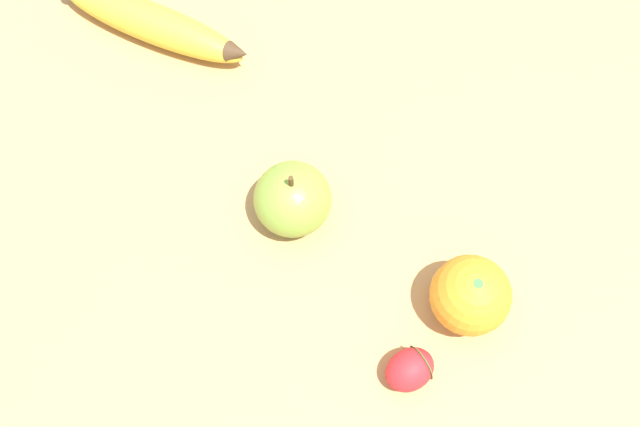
% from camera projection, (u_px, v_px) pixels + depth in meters
% --- Properties ---
extents(ground_plane, '(3.00, 3.00, 0.00)m').
position_uv_depth(ground_plane, '(255.00, 157.00, 0.71)').
color(ground_plane, tan).
extents(banana, '(0.14, 0.20, 0.04)m').
position_uv_depth(banana, '(154.00, 23.00, 0.75)').
color(banana, gold).
rests_on(banana, ground_plane).
extents(orange, '(0.07, 0.07, 0.07)m').
position_uv_depth(orange, '(470.00, 295.00, 0.62)').
color(orange, orange).
rests_on(orange, ground_plane).
extents(strawberry, '(0.05, 0.04, 0.03)m').
position_uv_depth(strawberry, '(409.00, 370.00, 0.62)').
color(strawberry, red).
rests_on(strawberry, ground_plane).
extents(apple, '(0.07, 0.07, 0.08)m').
position_uv_depth(apple, '(288.00, 202.00, 0.66)').
color(apple, olive).
rests_on(apple, ground_plane).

